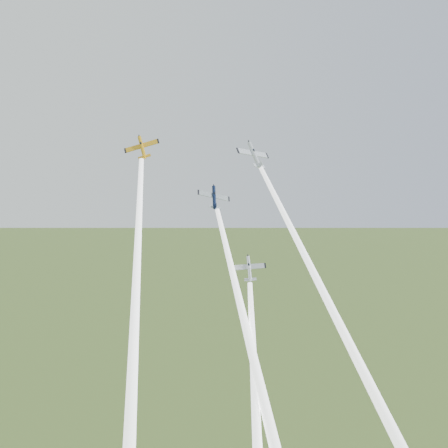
% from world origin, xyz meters
% --- Properties ---
extents(plane_yellow, '(7.40, 7.64, 8.25)m').
position_xyz_m(plane_yellow, '(-13.59, 5.14, 107.21)').
color(plane_yellow, orange).
extents(smoke_trail_yellow, '(16.79, 47.59, 61.79)m').
position_xyz_m(smoke_trail_yellow, '(-21.16, -19.30, 74.53)').
color(smoke_trail_yellow, white).
extents(plane_navy, '(8.59, 5.52, 7.81)m').
position_xyz_m(plane_navy, '(0.79, 1.61, 96.94)').
color(plane_navy, black).
extents(smoke_trail_navy, '(3.69, 41.56, 52.10)m').
position_xyz_m(smoke_trail_navy, '(0.09, -20.17, 69.09)').
color(smoke_trail_navy, white).
extents(plane_silver_right, '(9.43, 8.68, 8.62)m').
position_xyz_m(plane_silver_right, '(11.12, 4.22, 105.91)').
color(plane_silver_right, silver).
extents(smoke_trail_silver_right, '(15.04, 47.11, 60.65)m').
position_xyz_m(smoke_trail_silver_right, '(17.78, -20.03, 73.80)').
color(smoke_trail_silver_right, white).
extents(plane_silver_low, '(7.70, 7.04, 6.35)m').
position_xyz_m(plane_silver_low, '(4.12, -9.02, 83.36)').
color(plane_silver_low, '#ACB2BA').
extents(smoke_trail_silver_low, '(14.90, 35.76, 46.57)m').
position_xyz_m(smoke_trail_silver_low, '(-2.57, -27.47, 58.29)').
color(smoke_trail_silver_low, white).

